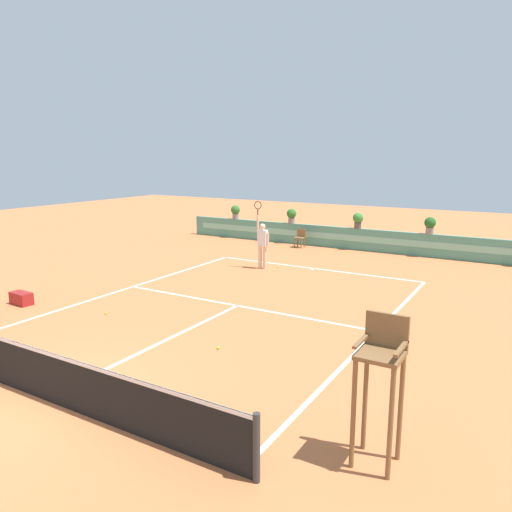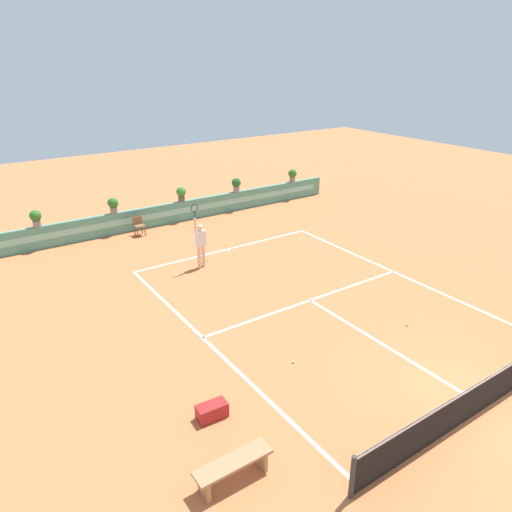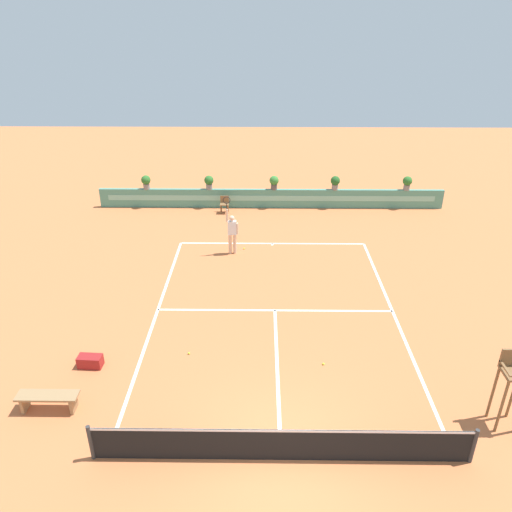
{
  "view_description": "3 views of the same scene",
  "coord_description": "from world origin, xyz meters",
  "px_view_note": "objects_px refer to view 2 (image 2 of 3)",
  "views": [
    {
      "loc": [
        7.31,
        -4.94,
        4.26
      ],
      "look_at": [
        -0.69,
        8.65,
        1.0
      ],
      "focal_mm": 34.1,
      "sensor_mm": 36.0,
      "label": 1
    },
    {
      "loc": [
        -9.53,
        -4.4,
        7.68
      ],
      "look_at": [
        -0.69,
        8.65,
        1.0
      ],
      "focal_mm": 33.61,
      "sensor_mm": 36.0,
      "label": 2
    },
    {
      "loc": [
        -0.48,
        -8.25,
        9.51
      ],
      "look_at": [
        -0.69,
        8.65,
        1.0
      ],
      "focal_mm": 34.8,
      "sensor_mm": 36.0,
      "label": 3
    }
  ],
  "objects_px": {
    "tennis_player": "(200,242)",
    "potted_plant_right": "(236,184)",
    "tennis_ball_mid_court": "(208,260)",
    "ball_kid_chair": "(139,225)",
    "tennis_ball_near_baseline": "(407,325)",
    "potted_plant_left": "(113,204)",
    "potted_plant_far_left": "(36,217)",
    "gear_bag": "(212,411)",
    "tennis_ball_by_sideline": "(293,362)",
    "potted_plant_centre": "(181,193)",
    "potted_plant_far_right": "(292,175)",
    "bench_courtside": "(233,466)"
  },
  "relations": [
    {
      "from": "bench_courtside",
      "to": "potted_plant_centre",
      "type": "distance_m",
      "value": 16.11
    },
    {
      "from": "ball_kid_chair",
      "to": "tennis_ball_by_sideline",
      "type": "xyz_separation_m",
      "value": [
        -0.29,
        -11.73,
        -0.44
      ]
    },
    {
      "from": "potted_plant_centre",
      "to": "potted_plant_far_right",
      "type": "xyz_separation_m",
      "value": [
        6.88,
        0.0,
        0.0
      ]
    },
    {
      "from": "ball_kid_chair",
      "to": "gear_bag",
      "type": "relative_size",
      "value": 1.21
    },
    {
      "from": "gear_bag",
      "to": "potted_plant_far_right",
      "type": "bearing_deg",
      "value": 46.18
    },
    {
      "from": "tennis_ball_mid_court",
      "to": "potted_plant_far_left",
      "type": "distance_m",
      "value": 7.45
    },
    {
      "from": "ball_kid_chair",
      "to": "potted_plant_left",
      "type": "distance_m",
      "value": 1.45
    },
    {
      "from": "tennis_ball_near_baseline",
      "to": "gear_bag",
      "type": "bearing_deg",
      "value": -178.79
    },
    {
      "from": "potted_plant_centre",
      "to": "tennis_ball_mid_court",
      "type": "bearing_deg",
      "value": -105.34
    },
    {
      "from": "bench_courtside",
      "to": "tennis_ball_near_baseline",
      "type": "relative_size",
      "value": 23.53
    },
    {
      "from": "tennis_ball_near_baseline",
      "to": "potted_plant_right",
      "type": "relative_size",
      "value": 0.09
    },
    {
      "from": "tennis_ball_mid_court",
      "to": "potted_plant_far_left",
      "type": "relative_size",
      "value": 0.09
    },
    {
      "from": "gear_bag",
      "to": "tennis_ball_mid_court",
      "type": "xyz_separation_m",
      "value": [
        4.26,
        7.97,
        -0.15
      ]
    },
    {
      "from": "potted_plant_left",
      "to": "potted_plant_far_left",
      "type": "xyz_separation_m",
      "value": [
        -3.27,
        0.0,
        0.0
      ]
    },
    {
      "from": "tennis_ball_by_sideline",
      "to": "tennis_ball_near_baseline",
      "type": "bearing_deg",
      "value": -6.4
    },
    {
      "from": "tennis_ball_by_sideline",
      "to": "potted_plant_far_right",
      "type": "relative_size",
      "value": 0.09
    },
    {
      "from": "tennis_ball_near_baseline",
      "to": "tennis_ball_mid_court",
      "type": "xyz_separation_m",
      "value": [
        -2.62,
        7.82,
        0.0
      ]
    },
    {
      "from": "tennis_ball_by_sideline",
      "to": "potted_plant_far_right",
      "type": "distance_m",
      "value": 15.86
    },
    {
      "from": "tennis_player",
      "to": "potted_plant_left",
      "type": "distance_m",
      "value": 5.71
    },
    {
      "from": "potted_plant_centre",
      "to": "tennis_ball_by_sideline",
      "type": "bearing_deg",
      "value": -102.82
    },
    {
      "from": "bench_courtside",
      "to": "tennis_ball_near_baseline",
      "type": "xyz_separation_m",
      "value": [
        7.41,
        1.92,
        -0.34
      ]
    },
    {
      "from": "tennis_ball_by_sideline",
      "to": "gear_bag",
      "type": "bearing_deg",
      "value": -167.99
    },
    {
      "from": "potted_plant_centre",
      "to": "potted_plant_left",
      "type": "bearing_deg",
      "value": 180.0
    },
    {
      "from": "potted_plant_left",
      "to": "potted_plant_far_right",
      "type": "distance_m",
      "value": 10.26
    },
    {
      "from": "potted_plant_centre",
      "to": "ball_kid_chair",
      "type": "bearing_deg",
      "value": -163.96
    },
    {
      "from": "potted_plant_centre",
      "to": "potted_plant_far_left",
      "type": "height_order",
      "value": "same"
    },
    {
      "from": "bench_courtside",
      "to": "potted_plant_far_right",
      "type": "relative_size",
      "value": 2.21
    },
    {
      "from": "tennis_ball_near_baseline",
      "to": "potted_plant_far_right",
      "type": "bearing_deg",
      "value": 66.37
    },
    {
      "from": "tennis_player",
      "to": "potted_plant_right",
      "type": "xyz_separation_m",
      "value": [
        5.04,
        5.49,
        0.36
      ]
    },
    {
      "from": "gear_bag",
      "to": "potted_plant_far_right",
      "type": "xyz_separation_m",
      "value": [
        12.54,
        13.07,
        1.23
      ]
    },
    {
      "from": "potted_plant_far_right",
      "to": "tennis_ball_mid_court",
      "type": "bearing_deg",
      "value": -148.36
    },
    {
      "from": "bench_courtside",
      "to": "tennis_ball_mid_court",
      "type": "relative_size",
      "value": 23.53
    },
    {
      "from": "ball_kid_chair",
      "to": "potted_plant_far_right",
      "type": "distance_m",
      "value": 9.5
    },
    {
      "from": "potted_plant_far_right",
      "to": "potted_plant_far_left",
      "type": "bearing_deg",
      "value": 180.0
    },
    {
      "from": "ball_kid_chair",
      "to": "potted_plant_centre",
      "type": "distance_m",
      "value": 2.81
    },
    {
      "from": "ball_kid_chair",
      "to": "tennis_ball_near_baseline",
      "type": "distance_m",
      "value": 12.77
    },
    {
      "from": "potted_plant_left",
      "to": "gear_bag",
      "type": "bearing_deg",
      "value": -99.92
    },
    {
      "from": "gear_bag",
      "to": "potted_plant_centre",
      "type": "relative_size",
      "value": 0.97
    },
    {
      "from": "bench_courtside",
      "to": "potted_plant_far_left",
      "type": "height_order",
      "value": "potted_plant_far_left"
    },
    {
      "from": "potted_plant_left",
      "to": "potted_plant_far_left",
      "type": "distance_m",
      "value": 3.27
    },
    {
      "from": "tennis_ball_near_baseline",
      "to": "potted_plant_far_right",
      "type": "height_order",
      "value": "potted_plant_far_right"
    },
    {
      "from": "tennis_ball_near_baseline",
      "to": "potted_plant_right",
      "type": "xyz_separation_m",
      "value": [
        1.94,
        12.92,
        1.38
      ]
    },
    {
      "from": "gear_bag",
      "to": "tennis_ball_by_sideline",
      "type": "distance_m",
      "value": 2.89
    },
    {
      "from": "ball_kid_chair",
      "to": "potted_plant_far_right",
      "type": "height_order",
      "value": "potted_plant_far_right"
    },
    {
      "from": "ball_kid_chair",
      "to": "tennis_ball_by_sideline",
      "type": "bearing_deg",
      "value": -91.42
    },
    {
      "from": "tennis_player",
      "to": "tennis_ball_near_baseline",
      "type": "bearing_deg",
      "value": -67.3
    },
    {
      "from": "tennis_player",
      "to": "potted_plant_right",
      "type": "height_order",
      "value": "tennis_player"
    },
    {
      "from": "tennis_ball_near_baseline",
      "to": "potted_plant_right",
      "type": "distance_m",
      "value": 13.14
    },
    {
      "from": "tennis_ball_mid_court",
      "to": "potted_plant_right",
      "type": "xyz_separation_m",
      "value": [
        4.56,
        5.1,
        1.38
      ]
    },
    {
      "from": "ball_kid_chair",
      "to": "tennis_ball_near_baseline",
      "type": "xyz_separation_m",
      "value": [
        3.77,
        -12.19,
        -0.44
      ]
    }
  ]
}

